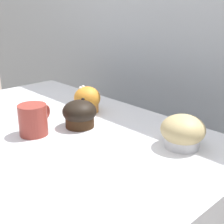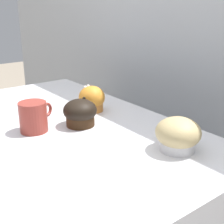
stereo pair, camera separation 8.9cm
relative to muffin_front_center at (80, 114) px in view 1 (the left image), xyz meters
The scene contains 5 objects.
wall_back 0.54m from the muffin_front_center, 94.42° to the left, with size 3.20×0.10×1.80m, color #B2B7BC.
muffin_front_center is the anchor object (origin of this frame).
muffin_back_left 0.30m from the muffin_front_center, 19.97° to the left, with size 0.11×0.11×0.08m.
muffin_back_right 0.13m from the muffin_front_center, 131.38° to the left, with size 0.09×0.09×0.09m.
coffee_cup 0.13m from the muffin_front_center, 107.22° to the right, with size 0.08×0.11×0.08m.
Camera 1 is at (0.72, -0.45, 1.27)m, focal length 50.00 mm.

